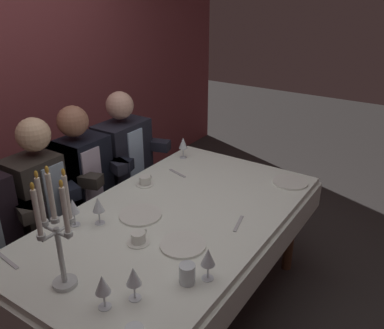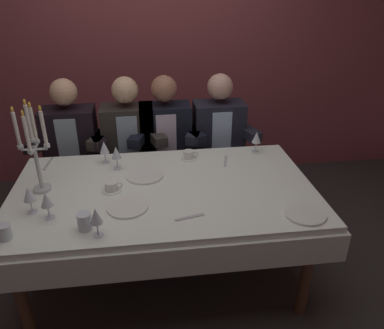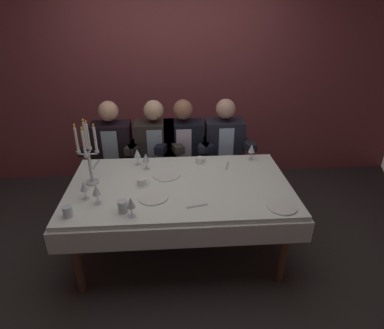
{
  "view_description": "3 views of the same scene",
  "coord_description": "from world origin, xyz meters",
  "px_view_note": "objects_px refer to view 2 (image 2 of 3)",
  "views": [
    {
      "loc": [
        -1.64,
        -1.2,
        1.98
      ],
      "look_at": [
        0.23,
        0.03,
        0.97
      ],
      "focal_mm": 37.89,
      "sensor_mm": 36.0,
      "label": 1
    },
    {
      "loc": [
        -0.09,
        -2.06,
        1.94
      ],
      "look_at": [
        0.18,
        0.01,
        0.89
      ],
      "focal_mm": 35.04,
      "sensor_mm": 36.0,
      "label": 2
    },
    {
      "loc": [
        -0.06,
        -2.42,
        2.14
      ],
      "look_at": [
        0.11,
        -0.01,
        0.93
      ],
      "focal_mm": 30.24,
      "sensor_mm": 36.0,
      "label": 3
    }
  ],
  "objects_px": {
    "dinner_plate_1": "(305,214)",
    "water_tumbler_0": "(84,221)",
    "wine_glass_0": "(116,153)",
    "seated_diner_1": "(129,137)",
    "seated_diner_0": "(71,139)",
    "wine_glass_2": "(256,138)",
    "dinner_plate_2": "(128,207)",
    "coffee_cup_0": "(189,155)",
    "wine_glass_1": "(46,200)",
    "seated_diner_3": "(218,132)",
    "wine_glass_4": "(104,148)",
    "wine_glass_3": "(29,195)",
    "seated_diner_2": "(166,135)",
    "wine_glass_5": "(96,217)",
    "water_tumbler_1": "(4,232)",
    "coffee_cup_1": "(111,187)",
    "dinner_plate_0": "(145,175)",
    "candelabra": "(34,149)",
    "dining_table": "(164,203)"
  },
  "relations": [
    {
      "from": "wine_glass_5",
      "to": "coffee_cup_0",
      "type": "xyz_separation_m",
      "value": [
        0.58,
        0.84,
        -0.09
      ]
    },
    {
      "from": "dinner_plate_1",
      "to": "seated_diner_3",
      "type": "xyz_separation_m",
      "value": [
        -0.24,
        1.29,
        -0.01
      ]
    },
    {
      "from": "candelabra",
      "to": "wine_glass_2",
      "type": "height_order",
      "value": "candelabra"
    },
    {
      "from": "wine_glass_4",
      "to": "seated_diner_0",
      "type": "xyz_separation_m",
      "value": [
        -0.32,
        0.48,
        -0.12
      ]
    },
    {
      "from": "wine_glass_0",
      "to": "seated_diner_1",
      "type": "bearing_deg",
      "value": 83.81
    },
    {
      "from": "dinner_plate_2",
      "to": "water_tumbler_0",
      "type": "xyz_separation_m",
      "value": [
        -0.22,
        -0.17,
        0.04
      ]
    },
    {
      "from": "wine_glass_2",
      "to": "dinner_plate_1",
      "type": "bearing_deg",
      "value": -87.2
    },
    {
      "from": "dining_table",
      "to": "seated_diner_0",
      "type": "distance_m",
      "value": 1.14
    },
    {
      "from": "candelabra",
      "to": "wine_glass_1",
      "type": "height_order",
      "value": "candelabra"
    },
    {
      "from": "dining_table",
      "to": "wine_glass_2",
      "type": "xyz_separation_m",
      "value": [
        0.73,
        0.44,
        0.23
      ]
    },
    {
      "from": "wine_glass_3",
      "to": "seated_diner_1",
      "type": "xyz_separation_m",
      "value": [
        0.52,
        1.07,
        -0.12
      ]
    },
    {
      "from": "seated_diner_0",
      "to": "seated_diner_3",
      "type": "relative_size",
      "value": 1.0
    },
    {
      "from": "wine_glass_3",
      "to": "coffee_cup_1",
      "type": "distance_m",
      "value": 0.48
    },
    {
      "from": "dinner_plate_0",
      "to": "water_tumbler_1",
      "type": "relative_size",
      "value": 3.04
    },
    {
      "from": "seated_diner_2",
      "to": "seated_diner_3",
      "type": "bearing_deg",
      "value": 0.0
    },
    {
      "from": "dinner_plate_2",
      "to": "wine_glass_3",
      "type": "xyz_separation_m",
      "value": [
        -0.53,
        0.03,
        0.11
      ]
    },
    {
      "from": "water_tumbler_0",
      "to": "dinner_plate_1",
      "type": "bearing_deg",
      "value": -1.18
    },
    {
      "from": "candelabra",
      "to": "dinner_plate_2",
      "type": "xyz_separation_m",
      "value": [
        0.53,
        -0.27,
        -0.27
      ]
    },
    {
      "from": "dinner_plate_2",
      "to": "coffee_cup_0",
      "type": "relative_size",
      "value": 1.82
    },
    {
      "from": "wine_glass_0",
      "to": "seated_diner_0",
      "type": "bearing_deg",
      "value": 124.83
    },
    {
      "from": "candelabra",
      "to": "wine_glass_2",
      "type": "bearing_deg",
      "value": 14.3
    },
    {
      "from": "dinner_plate_0",
      "to": "wine_glass_1",
      "type": "xyz_separation_m",
      "value": [
        -0.53,
        -0.42,
        0.11
      ]
    },
    {
      "from": "coffee_cup_1",
      "to": "dinner_plate_2",
      "type": "bearing_deg",
      "value": -63.59
    },
    {
      "from": "dinner_plate_2",
      "to": "seated_diner_3",
      "type": "height_order",
      "value": "seated_diner_3"
    },
    {
      "from": "dinner_plate_2",
      "to": "wine_glass_5",
      "type": "xyz_separation_m",
      "value": [
        -0.14,
        -0.24,
        0.11
      ]
    },
    {
      "from": "wine_glass_1",
      "to": "seated_diner_3",
      "type": "relative_size",
      "value": 0.13
    },
    {
      "from": "candelabra",
      "to": "dinner_plate_0",
      "type": "xyz_separation_m",
      "value": [
        0.64,
        0.1,
        -0.27
      ]
    },
    {
      "from": "wine_glass_3",
      "to": "seated_diner_2",
      "type": "xyz_separation_m",
      "value": [
        0.83,
        1.07,
        -0.12
      ]
    },
    {
      "from": "coffee_cup_0",
      "to": "water_tumbler_0",
      "type": "bearing_deg",
      "value": -129.77
    },
    {
      "from": "coffee_cup_0",
      "to": "seated_diner_2",
      "type": "distance_m",
      "value": 0.51
    },
    {
      "from": "dinner_plate_2",
      "to": "wine_glass_2",
      "type": "distance_m",
      "value": 1.15
    },
    {
      "from": "wine_glass_1",
      "to": "seated_diner_3",
      "type": "bearing_deg",
      "value": 44.17
    },
    {
      "from": "dinner_plate_1",
      "to": "water_tumbler_0",
      "type": "bearing_deg",
      "value": 178.82
    },
    {
      "from": "candelabra",
      "to": "seated_diner_2",
      "type": "bearing_deg",
      "value": 44.9
    },
    {
      "from": "dinner_plate_0",
      "to": "seated_diner_1",
      "type": "xyz_separation_m",
      "value": [
        -0.12,
        0.72,
        -0.01
      ]
    },
    {
      "from": "water_tumbler_1",
      "to": "coffee_cup_0",
      "type": "bearing_deg",
      "value": 37.85
    },
    {
      "from": "coffee_cup_0",
      "to": "seated_diner_0",
      "type": "relative_size",
      "value": 0.11
    },
    {
      "from": "seated_diner_0",
      "to": "seated_diner_2",
      "type": "height_order",
      "value": "same"
    },
    {
      "from": "wine_glass_2",
      "to": "wine_glass_3",
      "type": "distance_m",
      "value": 1.61
    },
    {
      "from": "wine_glass_0",
      "to": "water_tumbler_1",
      "type": "relative_size",
      "value": 2.0
    },
    {
      "from": "wine_glass_2",
      "to": "seated_diner_2",
      "type": "height_order",
      "value": "seated_diner_2"
    },
    {
      "from": "wine_glass_4",
      "to": "water_tumbler_0",
      "type": "distance_m",
      "value": 0.79
    },
    {
      "from": "coffee_cup_1",
      "to": "dinner_plate_0",
      "type": "bearing_deg",
      "value": 38.35
    },
    {
      "from": "candelabra",
      "to": "dinner_plate_1",
      "type": "distance_m",
      "value": 1.62
    },
    {
      "from": "seated_diner_1",
      "to": "seated_diner_2",
      "type": "bearing_deg",
      "value": 0.0
    },
    {
      "from": "water_tumbler_1",
      "to": "seated_diner_1",
      "type": "xyz_separation_m",
      "value": [
        0.59,
        1.3,
        -0.05
      ]
    },
    {
      "from": "wine_glass_5",
      "to": "seated_diner_2",
      "type": "height_order",
      "value": "seated_diner_2"
    },
    {
      "from": "coffee_cup_1",
      "to": "wine_glass_4",
      "type": "bearing_deg",
      "value": 99.29
    },
    {
      "from": "wine_glass_5",
      "to": "wine_glass_4",
      "type": "bearing_deg",
      "value": 91.65
    },
    {
      "from": "wine_glass_2",
      "to": "seated_diner_2",
      "type": "xyz_separation_m",
      "value": [
        -0.66,
        0.44,
        -0.12
      ]
    }
  ]
}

